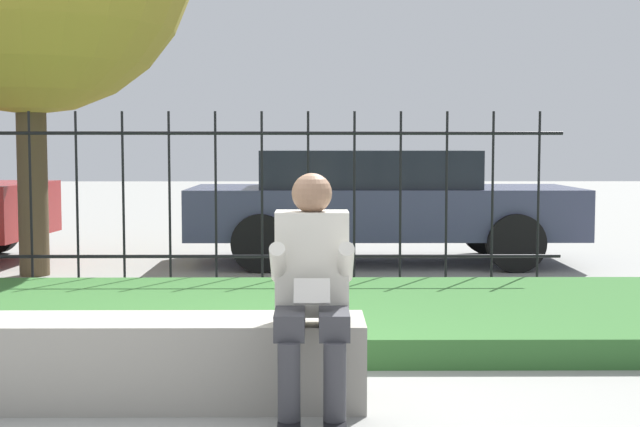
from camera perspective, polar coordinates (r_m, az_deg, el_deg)
The scene contains 6 objects.
ground_plane at distance 5.05m, azimuth -8.70°, elevation -11.93°, with size 60.00×60.00×0.00m, color gray.
stone_bench at distance 5.04m, azimuth -11.79°, elevation -9.53°, with size 2.52×0.50×0.47m.
person_seated_reader at distance 4.56m, azimuth -0.52°, elevation -4.65°, with size 0.42×0.73×1.27m.
grass_berm at distance 6.98m, azimuth -6.31°, elevation -6.50°, with size 8.19×2.65×0.20m.
iron_fence at distance 8.55m, azimuth -5.21°, elevation 0.95°, with size 6.19×0.03×1.74m.
car_parked_center at distance 10.73m, azimuth 3.79°, elevation 0.76°, with size 4.60×1.88×1.35m.
Camera 1 is at (0.71, -4.79, 1.41)m, focal length 50.00 mm.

